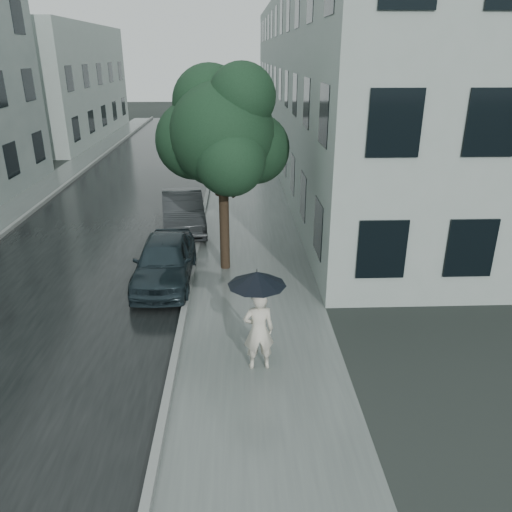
{
  "coord_description": "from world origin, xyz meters",
  "views": [
    {
      "loc": [
        -0.21,
        -9.7,
        6.04
      ],
      "look_at": [
        0.24,
        1.91,
        1.3
      ],
      "focal_mm": 35.0,
      "sensor_mm": 36.0,
      "label": 1
    }
  ],
  "objects_px": {
    "street_tree": "(222,132)",
    "car_far": "(183,211)",
    "car_near": "(165,260)",
    "lamp_post": "(219,144)",
    "pedestrian": "(259,331)"
  },
  "relations": [
    {
      "from": "pedestrian",
      "to": "street_tree",
      "type": "xyz_separation_m",
      "value": [
        -0.78,
        5.33,
        3.14
      ]
    },
    {
      "from": "pedestrian",
      "to": "car_near",
      "type": "relative_size",
      "value": 0.44
    },
    {
      "from": "street_tree",
      "to": "car_far",
      "type": "bearing_deg",
      "value": 114.41
    },
    {
      "from": "street_tree",
      "to": "car_near",
      "type": "xyz_separation_m",
      "value": [
        -1.67,
        -1.07,
        -3.34
      ]
    },
    {
      "from": "car_near",
      "to": "car_far",
      "type": "bearing_deg",
      "value": 89.38
    },
    {
      "from": "street_tree",
      "to": "car_far",
      "type": "height_order",
      "value": "street_tree"
    },
    {
      "from": "pedestrian",
      "to": "car_near",
      "type": "height_order",
      "value": "pedestrian"
    },
    {
      "from": "street_tree",
      "to": "lamp_post",
      "type": "height_order",
      "value": "street_tree"
    },
    {
      "from": "street_tree",
      "to": "lamp_post",
      "type": "distance_m",
      "value": 4.76
    },
    {
      "from": "street_tree",
      "to": "pedestrian",
      "type": "bearing_deg",
      "value": -81.66
    },
    {
      "from": "pedestrian",
      "to": "lamp_post",
      "type": "bearing_deg",
      "value": -88.87
    },
    {
      "from": "lamp_post",
      "to": "pedestrian",
      "type": "bearing_deg",
      "value": -98.32
    },
    {
      "from": "street_tree",
      "to": "car_near",
      "type": "height_order",
      "value": "street_tree"
    },
    {
      "from": "street_tree",
      "to": "lamp_post",
      "type": "relative_size",
      "value": 1.15
    },
    {
      "from": "pedestrian",
      "to": "car_near",
      "type": "bearing_deg",
      "value": -64.87
    }
  ]
}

